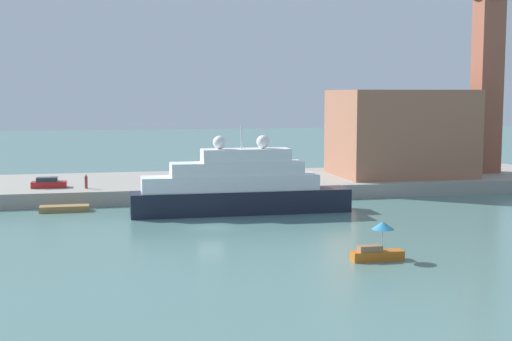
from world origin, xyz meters
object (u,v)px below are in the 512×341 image
Objects in this scene: person_figure at (86,182)px; work_barge at (64,208)px; large_yacht at (239,188)px; small_motorboat at (378,246)px; mooring_bollard at (168,185)px; bell_tower at (487,66)px; harbor_building at (400,133)px; parked_car at (49,183)px.

work_barge is at bearing -110.78° from person_figure.
large_yacht is 5.80× the size of small_motorboat.
large_yacht reaches higher than work_barge.
person_figure reaches higher than mooring_bollard.
bell_tower is 34.88× the size of mooring_bollard.
large_yacht is 32.00m from harbor_building.
bell_tower is at bearing 10.57° from mooring_bollard.
large_yacht is at bearing -31.69° from parked_car.
large_yacht reaches higher than small_motorboat.
parked_car reaches higher than work_barge.
person_figure reaches higher than work_barge.
bell_tower is at bearing 3.93° from harbor_building.
mooring_bollard is (-7.12, 9.18, -0.74)m from large_yacht.
large_yacht is 5.80× the size of parked_car.
person_figure is (-43.53, -5.62, -5.24)m from harbor_building.
parked_car is (-48.12, -3.82, -5.50)m from harbor_building.
bell_tower reaches higher than mooring_bollard.
bell_tower is 16.48× the size of person_figure.
small_motorboat reaches higher than work_barge.
person_figure is at bearing -173.47° from bell_tower.
mooring_bollard reaches higher than work_barge.
parked_car is at bearing -175.60° from bell_tower.
work_barge is 0.30× the size of harbor_building.
work_barge is at bearing -168.02° from bell_tower.
harbor_building is at bearing -176.07° from bell_tower.
harbor_building is at bearing 13.22° from mooring_bollard.
person_figure is at bearing -172.65° from harbor_building.
bell_tower is at bearing 24.07° from large_yacht.
small_motorboat is 46.58m from harbor_building.
bell_tower reaches higher than person_figure.
harbor_building is 4.26× the size of parked_car.
mooring_bollard is (12.13, 3.78, 1.86)m from work_barge.
large_yacht is 0.85× the size of bell_tower.
small_motorboat is 1.00× the size of parked_car.
bell_tower is (40.42, 18.06, 14.47)m from large_yacht.
small_motorboat is at bearing -128.22° from bell_tower.
small_motorboat reaches higher than mooring_bollard.
person_figure is 2.12× the size of mooring_bollard.
work_barge is at bearing -165.67° from harbor_building.
harbor_building reaches higher than work_barge.
bell_tower is (59.67, 12.66, 17.07)m from work_barge.
person_figure is at bearing -21.40° from parked_car.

